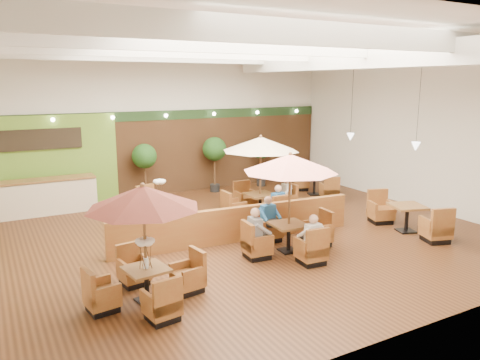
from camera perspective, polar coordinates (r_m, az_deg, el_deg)
room at (r=13.89m, az=-1.64°, el=9.14°), size 14.04×14.00×5.52m
service_counter at (r=16.71m, az=-22.30°, el=-1.85°), size 3.00×0.75×1.18m
booth_divider at (r=12.79m, az=-0.35°, el=-5.42°), size 7.02×0.69×0.97m
table_0 at (r=9.23m, az=-11.62°, el=-5.00°), size 2.41×2.41×2.42m
table_1 at (r=11.78m, az=6.09°, el=-0.55°), size 2.56×2.56×2.59m
table_2 at (r=14.85m, az=2.52°, el=2.24°), size 2.59×2.59×2.66m
table_3 at (r=14.47m, az=-9.67°, el=-3.48°), size 1.11×2.83×1.58m
table_4 at (r=14.47m, az=19.65°, el=-4.48°), size 1.15×2.87×1.01m
table_5 at (r=18.33m, az=9.04°, el=-0.71°), size 1.04×2.57×0.91m
topiary_0 at (r=17.39m, az=-11.57°, el=2.60°), size 0.90×0.90×2.10m
topiary_1 at (r=18.42m, az=-3.13°, el=3.53°), size 0.94×0.94×2.18m
topiary_2 at (r=19.46m, az=2.62°, el=3.68°), size 0.88×0.88×2.05m
diner_0 at (r=11.31m, az=8.74°, el=-6.49°), size 0.38×0.30×0.78m
diner_1 at (r=12.79m, az=3.55°, el=-4.20°), size 0.39×0.31×0.79m
diner_2 at (r=11.54m, az=2.10°, el=-5.89°), size 0.35×0.42×0.83m
diner_3 at (r=14.27m, az=4.51°, el=-2.52°), size 0.41×0.35×0.78m
diner_4 at (r=15.58m, az=5.53°, el=-1.38°), size 0.31×0.38×0.73m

